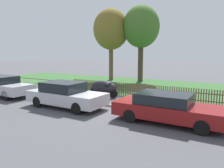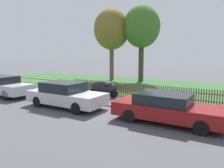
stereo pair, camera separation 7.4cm
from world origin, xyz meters
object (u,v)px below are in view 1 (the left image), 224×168
parked_car_black_saloon (66,95)px  tree_nearest_kerb (111,30)px  parked_car_silver_hatchback (2,86)px  parked_car_navy_estate (168,108)px  tree_behind_motorcycle (141,27)px  covered_motorcycle (104,87)px

parked_car_black_saloon → tree_nearest_kerb: size_ratio=0.60×
parked_car_silver_hatchback → parked_car_navy_estate: 11.24m
tree_nearest_kerb → tree_behind_motorcycle: size_ratio=0.98×
parked_car_black_saloon → tree_behind_motorcycle: tree_behind_motorcycle is taller
covered_motorcycle → tree_nearest_kerb: tree_nearest_kerb is taller
parked_car_navy_estate → parked_car_silver_hatchback: bearing=-179.6°
parked_car_black_saloon → tree_behind_motorcycle: bearing=93.8°
parked_car_black_saloon → tree_behind_motorcycle: 12.73m
parked_car_navy_estate → tree_nearest_kerb: 14.99m
tree_behind_motorcycle → parked_car_black_saloon: bearing=-87.4°
parked_car_silver_hatchback → parked_car_navy_estate: (11.24, -0.07, -0.06)m
parked_car_silver_hatchback → covered_motorcycle: (6.17, 3.10, -0.03)m
parked_car_black_saloon → parked_car_navy_estate: 5.49m
covered_motorcycle → tree_behind_motorcycle: 9.79m
covered_motorcycle → tree_behind_motorcycle: bearing=96.3°
parked_car_silver_hatchback → tree_nearest_kerb: (2.18, 10.96, 4.52)m
parked_car_navy_estate → parked_car_black_saloon: bearing=-177.9°
parked_car_silver_hatchback → tree_nearest_kerb: 12.05m
covered_motorcycle → tree_behind_motorcycle: tree_behind_motorcycle is taller
covered_motorcycle → parked_car_navy_estate: bearing=-32.1°
tree_behind_motorcycle → parked_car_silver_hatchback: bearing=-114.1°
tree_behind_motorcycle → tree_nearest_kerb: bearing=-167.4°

